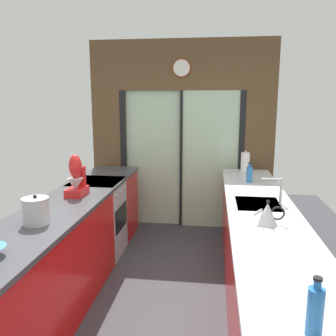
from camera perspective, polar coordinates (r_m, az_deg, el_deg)
ground_plane at (r=3.82m, az=-0.57°, el=-18.50°), size 5.04×7.60×0.02m
back_wall_unit at (r=5.12m, az=2.20°, el=7.10°), size 2.64×0.12×2.70m
left_counter_run at (r=3.44m, az=-17.38°, el=-13.67°), size 0.62×3.80×0.92m
right_counter_run at (r=3.34m, az=14.82°, el=-14.35°), size 0.62×3.80×0.92m
sink_faucet at (r=3.39m, az=17.26°, el=-2.93°), size 0.19×0.02×0.25m
oven_range at (r=4.41m, az=-11.28°, el=-7.95°), size 0.60×0.60×0.92m
stand_mixer at (r=3.65m, az=-14.57°, el=-1.87°), size 0.17×0.27×0.42m
stock_pot at (r=2.94m, az=-20.57°, el=-6.51°), size 0.21×0.21×0.23m
kettle at (r=2.85m, az=15.81°, el=-7.13°), size 0.24×0.16×0.20m
soap_bottle_near at (r=1.66m, az=22.69°, el=-20.53°), size 0.07×0.07×0.26m
soap_bottle_far at (r=4.22m, az=13.03°, el=-0.94°), size 0.07×0.07×0.23m
paper_towel_roll at (r=4.81m, az=12.37°, el=0.90°), size 0.13×0.13×0.29m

